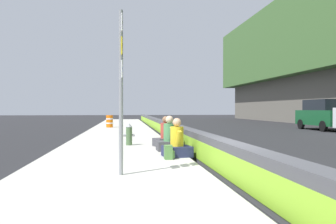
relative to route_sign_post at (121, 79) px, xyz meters
The scene contains 11 objects.
ground_plane 3.30m from the route_sign_post, 92.30° to the right, with size 160.00×160.00×0.00m, color #232326.
sidewalk_strip 2.18m from the route_sign_post, 113.64° to the left, with size 80.00×4.40×0.14m, color #B5B2A8.
jersey_barrier 3.03m from the route_sign_post, 92.30° to the right, with size 76.00×0.45×0.85m.
route_sign_post is the anchor object (origin of this frame).
fire_hydrant 6.30m from the route_sign_post, ahead, with size 0.26×0.46×0.88m.
seated_person_foreground 3.58m from the route_sign_post, 31.64° to the right, with size 0.79×0.90×1.17m.
seated_person_middle 4.78m from the route_sign_post, 21.19° to the right, with size 0.77×0.89×1.21m.
seated_person_rear 5.97m from the route_sign_post, 16.69° to the right, with size 0.94×1.02×1.16m.
backpack 3.16m from the route_sign_post, 31.67° to the right, with size 0.32×0.28×0.40m.
construction_barrel 19.36m from the route_sign_post, ahead, with size 0.54×0.54×0.95m.
parked_car_fourth 21.71m from the route_sign_post, 42.72° to the right, with size 4.82×2.11×2.28m.
Camera 1 is at (-7.34, 2.35, 1.58)m, focal length 36.12 mm.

